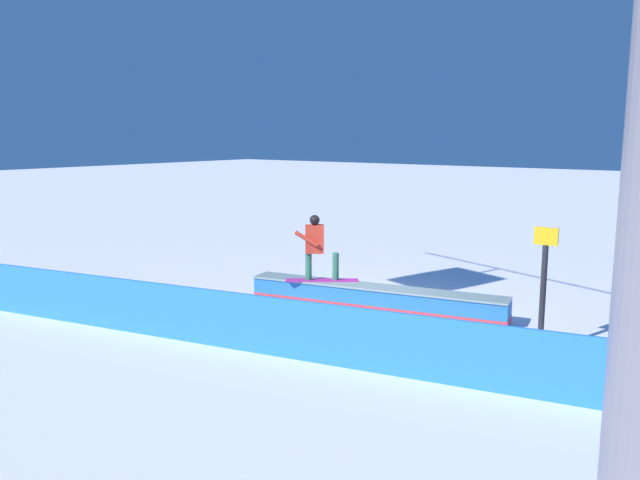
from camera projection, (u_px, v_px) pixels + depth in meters
name	position (u px, v px, depth m)	size (l,w,h in m)	color
ground_plane	(374.00, 312.00, 13.60)	(120.00, 120.00, 0.00)	white
grind_box	(374.00, 300.00, 13.56)	(5.60, 1.73, 0.56)	#256DB9
snowboarder	(317.00, 246.00, 13.89)	(1.46, 1.19, 1.45)	#C02798
safety_fence	(269.00, 326.00, 10.86)	(13.80, 0.06, 1.03)	#2A7BE9
trail_marker	(543.00, 287.00, 10.83)	(0.40, 0.10, 2.20)	#262628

